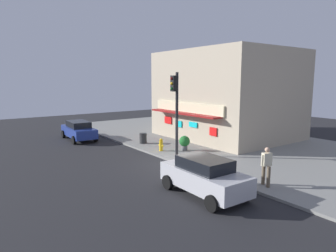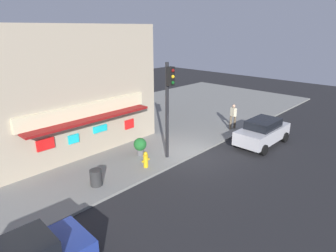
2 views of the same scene
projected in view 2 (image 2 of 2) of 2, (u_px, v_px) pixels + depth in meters
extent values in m
plane|color=#232326|center=(193.00, 157.00, 16.49)|extent=(56.86, 56.86, 0.00)
cube|color=gray|center=(118.00, 129.00, 20.89)|extent=(37.91, 13.64, 0.13)
cube|color=tan|center=(47.00, 84.00, 18.00)|extent=(9.99, 8.48, 7.00)
cube|color=beige|center=(87.00, 110.00, 15.47)|extent=(7.59, 0.16, 0.73)
cube|color=maroon|center=(92.00, 119.00, 15.38)|extent=(7.19, 0.90, 0.12)
cube|color=red|center=(45.00, 144.00, 14.19)|extent=(0.89, 0.08, 0.56)
cube|color=#19D8E5|center=(74.00, 139.00, 15.26)|extent=(0.59, 0.08, 0.47)
cube|color=#19D8E5|center=(100.00, 129.00, 16.36)|extent=(0.88, 0.08, 0.37)
cube|color=red|center=(129.00, 124.00, 17.89)|extent=(0.66, 0.08, 0.57)
cylinder|color=black|center=(167.00, 112.00, 15.41)|extent=(0.18, 0.18, 5.17)
cube|color=black|center=(171.00, 76.00, 14.64)|extent=(0.32, 0.28, 0.95)
sphere|color=maroon|center=(173.00, 71.00, 14.44)|extent=(0.18, 0.18, 0.18)
sphere|color=yellow|center=(173.00, 77.00, 14.54)|extent=(0.18, 0.18, 0.18)
sphere|color=#0F4C19|center=(173.00, 83.00, 14.64)|extent=(0.18, 0.18, 0.18)
cylinder|color=gold|center=(146.00, 161.00, 14.96)|extent=(0.25, 0.25, 0.67)
sphere|color=gold|center=(146.00, 154.00, 14.83)|extent=(0.21, 0.21, 0.21)
cylinder|color=gold|center=(143.00, 162.00, 14.82)|extent=(0.12, 0.10, 0.10)
cylinder|color=gold|center=(148.00, 159.00, 15.07)|extent=(0.12, 0.10, 0.10)
cylinder|color=#2D2D2D|center=(96.00, 178.00, 13.21)|extent=(0.54, 0.54, 0.76)
cylinder|color=brown|center=(235.00, 122.00, 20.70)|extent=(0.20, 0.20, 0.94)
cylinder|color=brown|center=(231.00, 123.00, 20.54)|extent=(0.20, 0.20, 0.94)
cube|color=beige|center=(233.00, 112.00, 20.38)|extent=(0.36, 0.47, 0.57)
sphere|color=tan|center=(234.00, 106.00, 20.24)|extent=(0.22, 0.22, 0.22)
cylinder|color=beige|center=(231.00, 111.00, 20.57)|extent=(0.13, 0.13, 0.52)
cylinder|color=beige|center=(236.00, 113.00, 20.20)|extent=(0.13, 0.13, 0.52)
cylinder|color=#59595B|center=(140.00, 152.00, 16.46)|extent=(0.40, 0.40, 0.33)
sphere|color=#1E6628|center=(140.00, 144.00, 16.31)|extent=(0.72, 0.72, 0.72)
cylinder|color=black|center=(54.00, 243.00, 9.47)|extent=(0.65, 0.25, 0.64)
cube|color=#B7B7BC|center=(262.00, 134.00, 18.06)|extent=(4.08, 1.82, 0.80)
cube|color=black|center=(263.00, 124.00, 17.85)|extent=(2.21, 1.51, 0.50)
cylinder|color=black|center=(260.00, 131.00, 19.73)|extent=(0.64, 0.23, 0.64)
cylinder|color=black|center=(285.00, 137.00, 18.58)|extent=(0.64, 0.23, 0.64)
cylinder|color=black|center=(237.00, 142.00, 17.80)|extent=(0.64, 0.23, 0.64)
cylinder|color=black|center=(264.00, 150.00, 16.65)|extent=(0.64, 0.23, 0.64)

